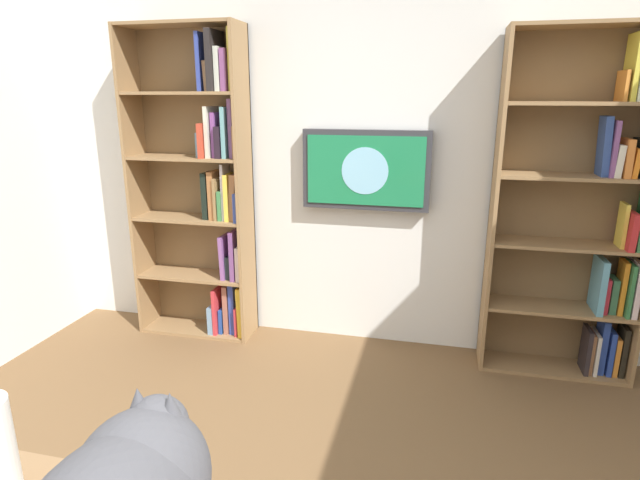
# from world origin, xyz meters

# --- Properties ---
(wall_back) EXTENTS (4.52, 0.06, 2.70)m
(wall_back) POSITION_xyz_m (0.00, -2.23, 1.35)
(wall_back) COLOR silver
(wall_back) RESTS_ON ground
(bookshelf_left) EXTENTS (0.87, 0.28, 2.04)m
(bookshelf_left) POSITION_xyz_m (-1.31, -2.06, 1.01)
(bookshelf_left) COLOR #937047
(bookshelf_left) RESTS_ON ground
(bookshelf_right) EXTENTS (0.82, 0.28, 2.11)m
(bookshelf_right) POSITION_xyz_m (1.10, -2.06, 1.05)
(bookshelf_right) COLOR #937047
(bookshelf_right) RESTS_ON ground
(wall_mounted_tv) EXTENTS (0.82, 0.07, 0.51)m
(wall_mounted_tv) POSITION_xyz_m (0.01, -2.15, 1.20)
(wall_mounted_tv) COLOR #333338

